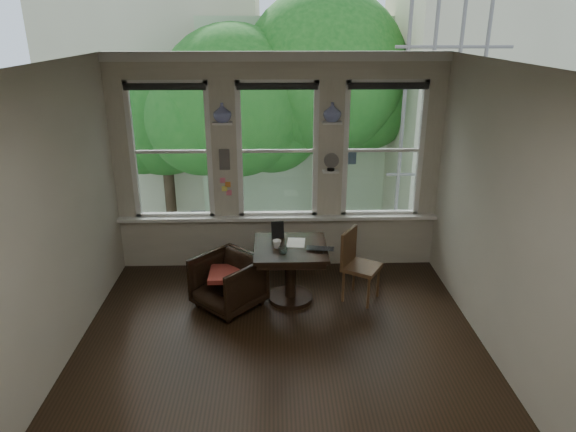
{
  "coord_description": "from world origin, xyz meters",
  "views": [
    {
      "loc": [
        -0.05,
        -4.64,
        3.35
      ],
      "look_at": [
        0.1,
        0.9,
        1.25
      ],
      "focal_mm": 32.0,
      "sensor_mm": 36.0,
      "label": 1
    }
  ],
  "objects_px": {
    "table": "(290,273)",
    "side_chair_right": "(362,267)",
    "mug": "(277,244)",
    "armchair_left": "(228,282)",
    "laptop": "(320,251)"
  },
  "relations": [
    {
      "from": "table",
      "to": "side_chair_right",
      "type": "bearing_deg",
      "value": -0.37
    },
    {
      "from": "side_chair_right",
      "to": "mug",
      "type": "relative_size",
      "value": 8.64
    },
    {
      "from": "table",
      "to": "armchair_left",
      "type": "height_order",
      "value": "table"
    },
    {
      "from": "armchair_left",
      "to": "side_chair_right",
      "type": "xyz_separation_m",
      "value": [
        1.68,
        0.13,
        0.12
      ]
    },
    {
      "from": "armchair_left",
      "to": "mug",
      "type": "bearing_deg",
      "value": 52.73
    },
    {
      "from": "table",
      "to": "armchair_left",
      "type": "xyz_separation_m",
      "value": [
        -0.78,
        -0.14,
        -0.04
      ]
    },
    {
      "from": "table",
      "to": "side_chair_right",
      "type": "relative_size",
      "value": 0.98
    },
    {
      "from": "side_chair_right",
      "to": "mug",
      "type": "height_order",
      "value": "side_chair_right"
    },
    {
      "from": "side_chair_right",
      "to": "laptop",
      "type": "distance_m",
      "value": 0.65
    },
    {
      "from": "table",
      "to": "mug",
      "type": "xyz_separation_m",
      "value": [
        -0.17,
        -0.04,
        0.42
      ]
    },
    {
      "from": "table",
      "to": "laptop",
      "type": "relative_size",
      "value": 2.68
    },
    {
      "from": "armchair_left",
      "to": "side_chair_right",
      "type": "bearing_deg",
      "value": 47.8
    },
    {
      "from": "armchair_left",
      "to": "table",
      "type": "bearing_deg",
      "value": 53.4
    },
    {
      "from": "laptop",
      "to": "mug",
      "type": "bearing_deg",
      "value": 174.97
    },
    {
      "from": "laptop",
      "to": "table",
      "type": "bearing_deg",
      "value": 163.37
    }
  ]
}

